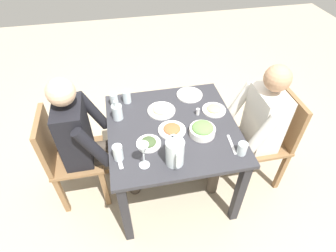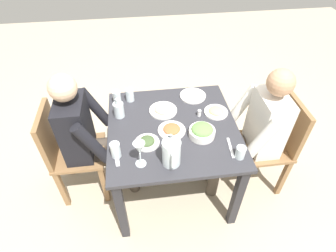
{
  "view_description": "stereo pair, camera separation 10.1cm",
  "coord_description": "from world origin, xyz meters",
  "px_view_note": "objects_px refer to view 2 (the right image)",
  "views": [
    {
      "loc": [
        1.46,
        -0.33,
        2.12
      ],
      "look_at": [
        0.01,
        -0.04,
        0.74
      ],
      "focal_mm": 29.24,
      "sensor_mm": 36.0,
      "label": 1
    },
    {
      "loc": [
        1.47,
        -0.23,
        2.12
      ],
      "look_at": [
        0.01,
        -0.04,
        0.74
      ],
      "focal_mm": 29.24,
      "sensor_mm": 36.0,
      "label": 2
    }
  ],
  "objects_px": {
    "dining_table": "(173,137)",
    "diner_far": "(254,131)",
    "plate_dolmas": "(147,142)",
    "water_pitcher": "(171,153)",
    "plate_fries": "(216,111)",
    "water_glass_by_pitcher": "(117,97)",
    "water_glass_far_left": "(240,152)",
    "diner_near": "(90,134)",
    "water_glass_near_left": "(116,150)",
    "plate_yoghurt": "(193,95)",
    "wine_glass": "(139,149)",
    "oil_carafe": "(119,110)",
    "salad_bowl": "(202,131)",
    "plate_beans": "(163,109)",
    "salt_shaker": "(199,113)",
    "plate_rice_curry": "(172,130)",
    "chair_far": "(274,141)",
    "water_glass_near_right": "(130,95)",
    "chair_near": "(67,149)"
  },
  "relations": [
    {
      "from": "water_pitcher",
      "to": "diner_far",
      "type": "bearing_deg",
      "value": 112.75
    },
    {
      "from": "diner_far",
      "to": "salt_shaker",
      "type": "relative_size",
      "value": 21.85
    },
    {
      "from": "dining_table",
      "to": "water_pitcher",
      "type": "distance_m",
      "value": 0.4
    },
    {
      "from": "salad_bowl",
      "to": "wine_glass",
      "type": "height_order",
      "value": "wine_glass"
    },
    {
      "from": "plate_fries",
      "to": "chair_near",
      "type": "bearing_deg",
      "value": -88.27
    },
    {
      "from": "dining_table",
      "to": "diner_far",
      "type": "relative_size",
      "value": 0.82
    },
    {
      "from": "plate_dolmas",
      "to": "salt_shaker",
      "type": "bearing_deg",
      "value": 119.69
    },
    {
      "from": "chair_far",
      "to": "plate_yoghurt",
      "type": "relative_size",
      "value": 4.06
    },
    {
      "from": "water_glass_by_pitcher",
      "to": "water_glass_far_left",
      "type": "relative_size",
      "value": 1.21
    },
    {
      "from": "diner_far",
      "to": "plate_yoghurt",
      "type": "bearing_deg",
      "value": -134.64
    },
    {
      "from": "water_glass_near_right",
      "to": "water_glass_by_pitcher",
      "type": "xyz_separation_m",
      "value": [
        0.02,
        -0.1,
        0.0
      ]
    },
    {
      "from": "chair_far",
      "to": "diner_far",
      "type": "bearing_deg",
      "value": -90.0
    },
    {
      "from": "water_glass_by_pitcher",
      "to": "oil_carafe",
      "type": "bearing_deg",
      "value": 5.17
    },
    {
      "from": "dining_table",
      "to": "chair_near",
      "type": "bearing_deg",
      "value": -95.33
    },
    {
      "from": "dining_table",
      "to": "salad_bowl",
      "type": "height_order",
      "value": "salad_bowl"
    },
    {
      "from": "plate_beans",
      "to": "wine_glass",
      "type": "height_order",
      "value": "wine_glass"
    },
    {
      "from": "water_glass_by_pitcher",
      "to": "water_glass_far_left",
      "type": "height_order",
      "value": "water_glass_by_pitcher"
    },
    {
      "from": "water_glass_far_left",
      "to": "water_glass_near_left",
      "type": "bearing_deg",
      "value": -98.3
    },
    {
      "from": "plate_dolmas",
      "to": "plate_beans",
      "type": "distance_m",
      "value": 0.37
    },
    {
      "from": "diner_near",
      "to": "water_glass_near_left",
      "type": "relative_size",
      "value": 10.38
    },
    {
      "from": "chair_near",
      "to": "diner_near",
      "type": "height_order",
      "value": "diner_near"
    },
    {
      "from": "plate_dolmas",
      "to": "water_pitcher",
      "type": "bearing_deg",
      "value": 36.39
    },
    {
      "from": "plate_beans",
      "to": "salt_shaker",
      "type": "relative_size",
      "value": 4.08
    },
    {
      "from": "plate_yoghurt",
      "to": "water_glass_by_pitcher",
      "type": "bearing_deg",
      "value": -89.87
    },
    {
      "from": "wine_glass",
      "to": "diner_far",
      "type": "bearing_deg",
      "value": 107.16
    },
    {
      "from": "chair_far",
      "to": "water_glass_near_right",
      "type": "distance_m",
      "value": 1.24
    },
    {
      "from": "plate_yoghurt",
      "to": "water_glass_by_pitcher",
      "type": "relative_size",
      "value": 1.99
    },
    {
      "from": "dining_table",
      "to": "water_glass_near_right",
      "type": "relative_size",
      "value": 9.11
    },
    {
      "from": "oil_carafe",
      "to": "plate_rice_curry",
      "type": "bearing_deg",
      "value": 59.59
    },
    {
      "from": "chair_far",
      "to": "water_glass_near_right",
      "type": "bearing_deg",
      "value": -110.25
    },
    {
      "from": "water_pitcher",
      "to": "plate_fries",
      "type": "bearing_deg",
      "value": 137.13
    },
    {
      "from": "plate_fries",
      "to": "wine_glass",
      "type": "height_order",
      "value": "wine_glass"
    },
    {
      "from": "plate_beans",
      "to": "diner_near",
      "type": "bearing_deg",
      "value": -79.05
    },
    {
      "from": "diner_near",
      "to": "plate_yoghurt",
      "type": "height_order",
      "value": "diner_near"
    },
    {
      "from": "chair_far",
      "to": "diner_near",
      "type": "xyz_separation_m",
      "value": [
        -0.13,
        -1.46,
        0.15
      ]
    },
    {
      "from": "plate_fries",
      "to": "water_glass_near_left",
      "type": "bearing_deg",
      "value": -65.94
    },
    {
      "from": "plate_fries",
      "to": "water_glass_near_right",
      "type": "height_order",
      "value": "water_glass_near_right"
    },
    {
      "from": "water_pitcher",
      "to": "plate_yoghurt",
      "type": "bearing_deg",
      "value": 157.72
    },
    {
      "from": "chair_far",
      "to": "diner_near",
      "type": "height_order",
      "value": "diner_near"
    },
    {
      "from": "dining_table",
      "to": "plate_rice_curry",
      "type": "bearing_deg",
      "value": -16.87
    },
    {
      "from": "plate_dolmas",
      "to": "dining_table",
      "type": "bearing_deg",
      "value": 125.81
    },
    {
      "from": "oil_carafe",
      "to": "plate_dolmas",
      "type": "bearing_deg",
      "value": 30.65
    },
    {
      "from": "chair_far",
      "to": "water_glass_near_left",
      "type": "relative_size",
      "value": 7.78
    },
    {
      "from": "oil_carafe",
      "to": "water_glass_far_left",
      "type": "bearing_deg",
      "value": 56.34
    },
    {
      "from": "water_pitcher",
      "to": "plate_beans",
      "type": "xyz_separation_m",
      "value": [
        -0.53,
        0.01,
        -0.08
      ]
    },
    {
      "from": "plate_beans",
      "to": "water_glass_far_left",
      "type": "height_order",
      "value": "water_glass_far_left"
    },
    {
      "from": "dining_table",
      "to": "plate_dolmas",
      "type": "relative_size",
      "value": 5.57
    },
    {
      "from": "plate_fries",
      "to": "diner_near",
      "type": "bearing_deg",
      "value": -87.91
    },
    {
      "from": "salad_bowl",
      "to": "plate_fries",
      "type": "bearing_deg",
      "value": 144.29
    },
    {
      "from": "water_glass_near_left",
      "to": "wine_glass",
      "type": "height_order",
      "value": "wine_glass"
    }
  ]
}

